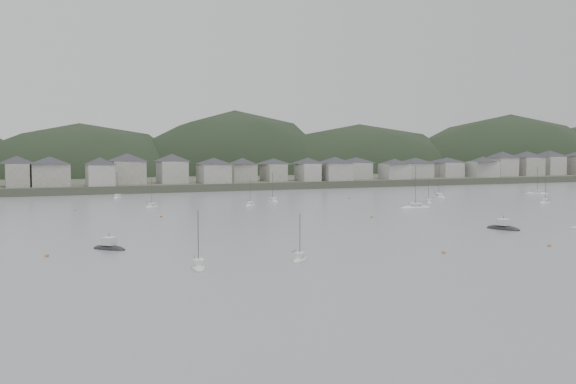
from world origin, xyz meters
name	(u,v)px	position (x,y,z in m)	size (l,w,h in m)	color
ground	(455,254)	(0.00, 0.00, 0.00)	(900.00, 900.00, 0.00)	slate
far_shore_land	(136,175)	(0.00, 295.00, 1.50)	(900.00, 250.00, 3.00)	#383D2D
forested_ridge	(154,202)	(4.83, 269.40, -11.28)	(851.55, 103.94, 102.57)	black
waterfront_town	(299,168)	(50.59, 183.34, 8.66)	(451.48, 28.46, 12.92)	gray
moored_fleet	(314,219)	(0.50, 59.15, 0.18)	(237.87, 176.11, 13.56)	beige
motor_launch_near	(503,228)	(31.00, 25.14, 0.29)	(5.35, 8.91, 4.00)	black
motor_launch_far	(109,248)	(-54.31, 28.31, 0.30)	(6.51, 6.93, 3.69)	black
mooring_buoys	(331,220)	(3.79, 56.17, 0.15)	(169.91, 116.11, 0.70)	#BB703E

